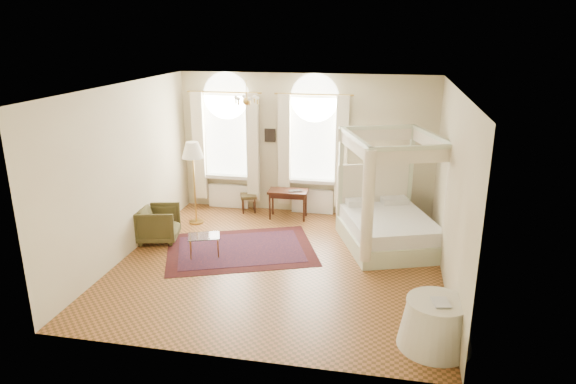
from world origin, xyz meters
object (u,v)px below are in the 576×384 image
floor_lamp (193,154)px  side_table (436,324)px  canopy_bed (389,222)px  writing_desk (288,194)px  stool (248,197)px  armchair (159,224)px  coffee_table (204,238)px  nightstand (395,208)px

floor_lamp → side_table: 6.48m
canopy_bed → writing_desk: (-2.33, 1.22, 0.05)m
stool → floor_lamp: bearing=-135.4°
floor_lamp → armchair: bearing=-108.7°
armchair → side_table: 6.07m
armchair → stool: bearing=-45.9°
coffee_table → stool: bearing=86.3°
stool → coffee_table: bearing=-93.7°
armchair → side_table: size_ratio=0.79×
writing_desk → stool: size_ratio=1.91×
armchair → floor_lamp: 1.72m
nightstand → floor_lamp: size_ratio=0.35×
canopy_bed → coffee_table: size_ratio=3.59×
writing_desk → side_table: bearing=-56.8°
floor_lamp → stool: bearing=44.6°
floor_lamp → side_table: size_ratio=1.82×
coffee_table → floor_lamp: (-0.81, 1.66, 1.24)m
stool → armchair: size_ratio=0.59×
canopy_bed → armchair: 4.76m
nightstand → side_table: size_ratio=0.64×
floor_lamp → writing_desk: bearing=19.6°
nightstand → coffee_table: (-3.65, -2.63, 0.04)m
canopy_bed → side_table: 3.46m
writing_desk → floor_lamp: size_ratio=0.49×
writing_desk → coffee_table: 2.67m
canopy_bed → nightstand: bearing=85.1°
coffee_table → floor_lamp: bearing=115.9°
canopy_bed → stool: size_ratio=5.34×
stool → coffee_table: 2.63m
nightstand → writing_desk: writing_desk is taller
writing_desk → armchair: (-2.39, -1.84, -0.21)m
writing_desk → floor_lamp: bearing=-160.4°
coffee_table → armchair: bearing=155.9°
writing_desk → armchair: armchair is taller
nightstand → floor_lamp: 4.74m
coffee_table → side_table: side_table is taller
side_table → armchair: bearing=152.9°
nightstand → armchair: 5.28m
nightstand → armchair: size_ratio=0.81×
stool → side_table: side_table is taller
stool → side_table: 6.32m
coffee_table → side_table: 4.76m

